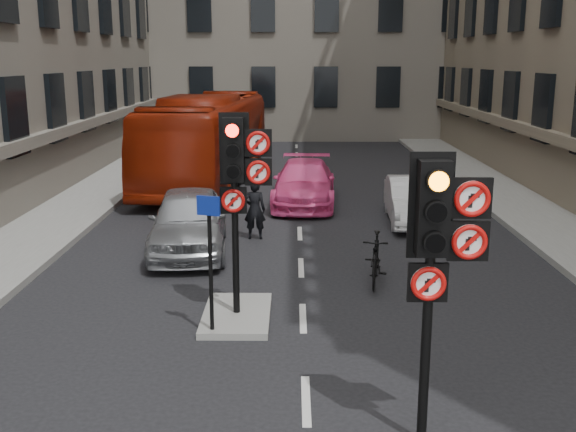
{
  "coord_description": "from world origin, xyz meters",
  "views": [
    {
      "loc": [
        -0.19,
        -6.44,
        4.62
      ],
      "look_at": [
        -0.25,
        2.07,
        2.6
      ],
      "focal_mm": 42.0,
      "sensor_mm": 36.0,
      "label": 1
    }
  ],
  "objects_px": {
    "signal_near": "(439,240)",
    "car_white": "(412,201)",
    "bus_red": "(209,139)",
    "signal_far": "(239,171)",
    "motorcycle": "(376,259)",
    "car_silver": "(189,220)",
    "car_pink": "(304,183)",
    "info_sign": "(210,245)",
    "motorcyclist": "(255,210)"
  },
  "relations": [
    {
      "from": "signal_near",
      "to": "car_silver",
      "type": "bearing_deg",
      "value": 116.67
    },
    {
      "from": "signal_far",
      "to": "car_pink",
      "type": "height_order",
      "value": "signal_far"
    },
    {
      "from": "car_pink",
      "to": "motorcyclist",
      "type": "height_order",
      "value": "motorcyclist"
    },
    {
      "from": "info_sign",
      "to": "car_white",
      "type": "bearing_deg",
      "value": 77.67
    },
    {
      "from": "signal_near",
      "to": "car_white",
      "type": "height_order",
      "value": "signal_near"
    },
    {
      "from": "bus_red",
      "to": "info_sign",
      "type": "bearing_deg",
      "value": -77.99
    },
    {
      "from": "signal_far",
      "to": "car_silver",
      "type": "relative_size",
      "value": 0.8
    },
    {
      "from": "bus_red",
      "to": "motorcyclist",
      "type": "distance_m",
      "value": 8.54
    },
    {
      "from": "bus_red",
      "to": "motorcycle",
      "type": "height_order",
      "value": "bus_red"
    },
    {
      "from": "signal_far",
      "to": "motorcycle",
      "type": "relative_size",
      "value": 2.03
    },
    {
      "from": "car_pink",
      "to": "bus_red",
      "type": "distance_m",
      "value": 5.39
    },
    {
      "from": "car_pink",
      "to": "info_sign",
      "type": "xyz_separation_m",
      "value": [
        -1.73,
        -10.53,
        0.93
      ]
    },
    {
      "from": "signal_near",
      "to": "signal_far",
      "type": "xyz_separation_m",
      "value": [
        -2.6,
        4.0,
        0.12
      ]
    },
    {
      "from": "car_white",
      "to": "info_sign",
      "type": "bearing_deg",
      "value": -117.36
    },
    {
      "from": "car_silver",
      "to": "motorcyclist",
      "type": "xyz_separation_m",
      "value": [
        1.54,
        1.12,
        0.02
      ]
    },
    {
      "from": "signal_far",
      "to": "car_silver",
      "type": "distance_m",
      "value": 5.03
    },
    {
      "from": "motorcycle",
      "to": "signal_near",
      "type": "bearing_deg",
      "value": -80.89
    },
    {
      "from": "car_silver",
      "to": "motorcyclist",
      "type": "relative_size",
      "value": 2.86
    },
    {
      "from": "motorcycle",
      "to": "info_sign",
      "type": "relative_size",
      "value": 0.76
    },
    {
      "from": "car_white",
      "to": "signal_far",
      "type": "bearing_deg",
      "value": -117.6
    },
    {
      "from": "motorcycle",
      "to": "motorcyclist",
      "type": "height_order",
      "value": "motorcyclist"
    },
    {
      "from": "signal_far",
      "to": "car_pink",
      "type": "relative_size",
      "value": 0.76
    },
    {
      "from": "signal_near",
      "to": "car_pink",
      "type": "bearing_deg",
      "value": 95.44
    },
    {
      "from": "motorcycle",
      "to": "car_silver",
      "type": "bearing_deg",
      "value": 160.26
    },
    {
      "from": "signal_near",
      "to": "car_silver",
      "type": "distance_m",
      "value": 9.53
    },
    {
      "from": "car_white",
      "to": "info_sign",
      "type": "distance_m",
      "value": 9.48
    },
    {
      "from": "car_silver",
      "to": "motorcycle",
      "type": "height_order",
      "value": "car_silver"
    },
    {
      "from": "signal_near",
      "to": "motorcycle",
      "type": "relative_size",
      "value": 2.03
    },
    {
      "from": "signal_near",
      "to": "info_sign",
      "type": "height_order",
      "value": "signal_near"
    },
    {
      "from": "signal_near",
      "to": "signal_far",
      "type": "distance_m",
      "value": 4.77
    },
    {
      "from": "car_white",
      "to": "bus_red",
      "type": "relative_size",
      "value": 0.33
    },
    {
      "from": "signal_near",
      "to": "car_white",
      "type": "xyz_separation_m",
      "value": [
        1.73,
        11.32,
        -1.95
      ]
    },
    {
      "from": "signal_far",
      "to": "motorcycle",
      "type": "height_order",
      "value": "signal_far"
    },
    {
      "from": "bus_red",
      "to": "motorcycle",
      "type": "relative_size",
      "value": 6.67
    },
    {
      "from": "signal_near",
      "to": "car_white",
      "type": "relative_size",
      "value": 0.93
    },
    {
      "from": "car_pink",
      "to": "motorcyclist",
      "type": "relative_size",
      "value": 3.04
    },
    {
      "from": "motorcycle",
      "to": "info_sign",
      "type": "bearing_deg",
      "value": -128.4
    },
    {
      "from": "car_silver",
      "to": "car_pink",
      "type": "xyz_separation_m",
      "value": [
        2.89,
        5.36,
        -0.07
      ]
    },
    {
      "from": "signal_near",
      "to": "motorcycle",
      "type": "bearing_deg",
      "value": 89.49
    },
    {
      "from": "signal_far",
      "to": "bus_red",
      "type": "xyz_separation_m",
      "value": [
        -2.23,
        13.69,
        -1.07
      ]
    },
    {
      "from": "car_white",
      "to": "bus_red",
      "type": "bearing_deg",
      "value": 138.91
    },
    {
      "from": "motorcyclist",
      "to": "car_pink",
      "type": "bearing_deg",
      "value": -106.78
    },
    {
      "from": "signal_near",
      "to": "car_silver",
      "type": "xyz_separation_m",
      "value": [
        -4.2,
        8.36,
        -1.82
      ]
    },
    {
      "from": "motorcycle",
      "to": "info_sign",
      "type": "height_order",
      "value": "info_sign"
    },
    {
      "from": "signal_far",
      "to": "motorcyclist",
      "type": "xyz_separation_m",
      "value": [
        -0.06,
        5.48,
        -1.92
      ]
    },
    {
      "from": "motorcyclist",
      "to": "info_sign",
      "type": "xyz_separation_m",
      "value": [
        -0.38,
        -6.29,
        0.84
      ]
    },
    {
      "from": "bus_red",
      "to": "motorcyclist",
      "type": "bearing_deg",
      "value": -70.22
    },
    {
      "from": "car_silver",
      "to": "bus_red",
      "type": "relative_size",
      "value": 0.38
    },
    {
      "from": "signal_near",
      "to": "bus_red",
      "type": "relative_size",
      "value": 0.31
    },
    {
      "from": "car_white",
      "to": "motorcycle",
      "type": "relative_size",
      "value": 2.18
    }
  ]
}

